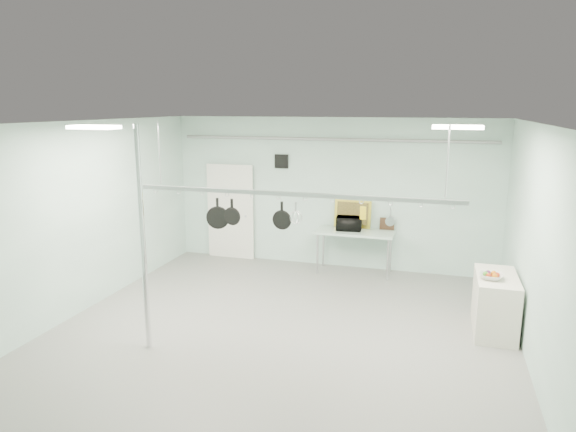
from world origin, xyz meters
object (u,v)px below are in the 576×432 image
(side_cabinet, at_px, (495,304))
(fruit_bowl, at_px, (491,276))
(pot_rack, at_px, (292,192))
(skillet_mid, at_px, (232,211))
(skillet_right, at_px, (282,215))
(microwave, at_px, (349,223))
(coffee_canister, at_px, (356,226))
(prep_table, at_px, (355,234))
(skillet_left, at_px, (218,213))
(chrome_pole, at_px, (143,240))

(side_cabinet, distance_m, fruit_bowl, 0.53)
(pot_rack, distance_m, skillet_mid, 0.99)
(side_cabinet, height_order, fruit_bowl, fruit_bowl)
(side_cabinet, distance_m, skillet_right, 3.59)
(pot_rack, xyz_separation_m, microwave, (0.27, 3.32, -1.18))
(fruit_bowl, distance_m, skillet_mid, 4.00)
(coffee_canister, height_order, skillet_mid, skillet_mid)
(prep_table, xyz_separation_m, pot_rack, (-0.40, -3.30, 1.40))
(coffee_canister, relative_size, skillet_right, 0.57)
(microwave, relative_size, skillet_left, 1.13)
(coffee_canister, height_order, skillet_left, skillet_left)
(side_cabinet, bearing_deg, chrome_pole, -157.59)
(pot_rack, xyz_separation_m, fruit_bowl, (2.84, 0.92, -1.29))
(coffee_canister, bearing_deg, skillet_right, -99.81)
(chrome_pole, xyz_separation_m, skillet_right, (1.75, 0.90, 0.28))
(chrome_pole, relative_size, pot_rack, 0.67)
(prep_table, height_order, skillet_mid, skillet_mid)
(skillet_left, bearing_deg, prep_table, 51.51)
(chrome_pole, height_order, coffee_canister, chrome_pole)
(fruit_bowl, xyz_separation_m, skillet_left, (-4.00, -0.92, 0.92))
(coffee_canister, relative_size, skillet_mid, 0.60)
(pot_rack, relative_size, skillet_left, 10.56)
(skillet_left, bearing_deg, chrome_pole, -142.44)
(side_cabinet, height_order, skillet_right, skillet_right)
(prep_table, height_order, skillet_right, skillet_right)
(side_cabinet, xyz_separation_m, microwave, (-2.68, 2.22, 0.60))
(chrome_pole, xyz_separation_m, microwave, (2.17, 4.22, -0.55))
(chrome_pole, xyz_separation_m, skillet_mid, (0.97, 0.90, 0.29))
(coffee_canister, xyz_separation_m, skillet_left, (-1.58, -3.28, 0.84))
(pot_rack, relative_size, coffee_canister, 21.07)
(side_cabinet, distance_m, microwave, 3.53)
(coffee_canister, relative_size, fruit_bowl, 0.67)
(fruit_bowl, xyz_separation_m, skillet_mid, (-3.77, -0.92, 0.95))
(chrome_pole, relative_size, microwave, 6.25)
(side_cabinet, bearing_deg, pot_rack, -159.55)
(chrome_pole, relative_size, side_cabinet, 2.67)
(prep_table, distance_m, coffee_canister, 0.19)
(microwave, distance_m, skillet_left, 3.71)
(side_cabinet, distance_m, skillet_mid, 4.28)
(fruit_bowl, distance_m, skillet_left, 4.21)
(pot_rack, height_order, fruit_bowl, pot_rack)
(side_cabinet, height_order, skillet_left, skillet_left)
(chrome_pole, xyz_separation_m, prep_table, (2.30, 4.20, -0.77))
(chrome_pole, distance_m, side_cabinet, 5.37)
(chrome_pole, bearing_deg, skillet_right, 27.19)
(prep_table, bearing_deg, skillet_mid, -111.93)
(prep_table, height_order, coffee_canister, coffee_canister)
(prep_table, distance_m, microwave, 0.25)
(skillet_left, bearing_deg, side_cabinet, 1.83)
(skillet_left, distance_m, skillet_right, 1.02)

